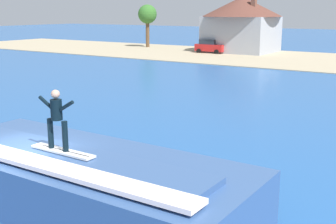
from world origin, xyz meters
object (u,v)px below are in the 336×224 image
Objects in this scene: wave_crest at (81,180)px; surfboard at (63,151)px; car_near_shore at (211,46)px; house_with_chimney at (241,21)px; tree_tall_bare at (147,15)px; surfer at (57,116)px.

surfboard is at bearing -121.91° from wave_crest.
house_with_chimney is at bearing 52.99° from car_near_shore.
wave_crest is 4.70× the size of surfboard.
tree_tall_bare is (-31.67, 46.79, 4.04)m from wave_crest.
house_with_chimney is (2.67, 3.54, 3.21)m from car_near_shore.
surfer is 0.42× the size of car_near_shore.
car_near_shore is at bearing 113.22° from surfboard.
surfboard is 56.78m from tree_tall_bare.
wave_crest is 6.07× the size of surfer.
wave_crest is 2.57× the size of car_near_shore.
surfboard is 50.52m from house_with_chimney.
tree_tall_bare is (-15.12, -0.56, 0.70)m from house_with_chimney.
house_with_chimney is 1.66× the size of tree_tall_bare.
surfer reaches higher than car_near_shore.
tree_tall_bare is at bearing 124.09° from wave_crest.
car_near_shore is 13.39m from tree_tall_bare.
wave_crest is at bearing -70.74° from house_with_chimney.
surfboard is 48.12m from car_near_shore.
tree_tall_bare is (-31.42, 47.19, 3.09)m from surfboard.
wave_crest is 1.06m from surfboard.
wave_crest is 50.27m from house_with_chimney.
surfer reaches higher than wave_crest.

